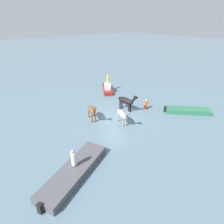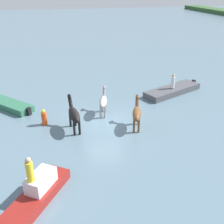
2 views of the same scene
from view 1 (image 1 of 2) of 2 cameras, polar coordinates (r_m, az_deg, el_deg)
The scene contains 10 objects.
ground_plane at distance 18.75m, azimuth 0.73°, elevation -1.80°, with size 187.27×187.27×0.00m, color slate.
horse_chestnut_trailing at distance 17.99m, azimuth -6.30°, elevation 0.48°, with size 2.44×1.12×1.91m.
horse_rear_stallion at distance 17.22m, azimuth 3.26°, elevation -0.83°, with size 2.35×1.03×1.83m.
horse_gray_outer at distance 19.85m, azimuth 4.43°, elevation 3.46°, with size 2.66×0.84×2.06m.
boat_skiff_near at distance 12.69m, azimuth -11.66°, elevation -17.93°, with size 3.75×5.81×0.77m.
boat_motor_center at distance 25.81m, azimuth -1.44°, elevation 7.23°, with size 4.01×3.23×1.32m.
boat_dinghy_port at distance 21.29m, azimuth 22.35°, elevation 0.23°, with size 4.16×4.05×0.74m.
person_watcher_seated at distance 12.21m, azimuth -11.90°, elevation -13.85°, with size 0.32×0.32×1.19m.
person_helmsman_aft at distance 25.45m, azimuth -1.29°, elevation 10.30°, with size 0.32×0.32×1.19m.
buoy_channel_marker at distance 20.72m, azimuth 10.47°, elevation 2.23°, with size 0.36×0.36×1.14m.
Camera 1 is at (-12.43, 10.73, 9.04)m, focal length 29.37 mm.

